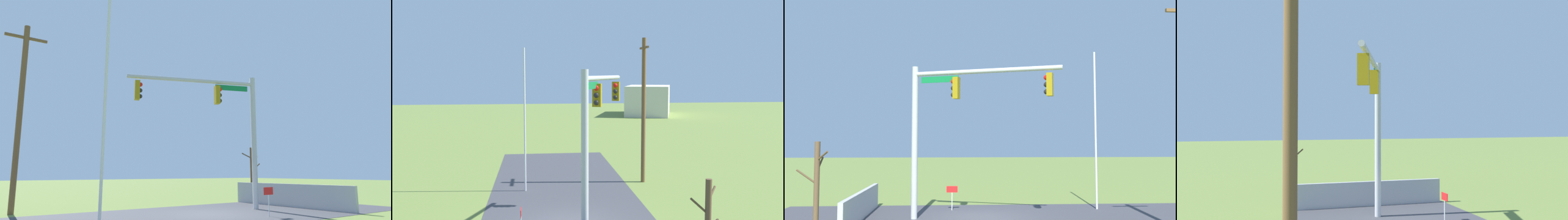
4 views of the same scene
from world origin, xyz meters
The scene contains 6 objects.
road_surface centered at (-4.00, 0.00, 0.01)m, with size 28.00×8.00×0.01m, color #3D3D42.
signal_mast centered at (1.46, 0.95, 4.79)m, with size 6.42×2.64×6.89m.
flagpole centered at (-6.05, -2.08, 4.08)m, with size 0.10×0.10×8.17m, color silver.
utility_pole centered at (-7.37, 5.13, 4.61)m, with size 1.90×0.26×8.89m.
open_sign centered at (1.39, -2.11, 0.91)m, with size 0.56×0.04×1.22m.
distant_building centered at (-51.79, 16.89, 2.36)m, with size 11.30×6.58×4.72m, color beige.
Camera 2 is at (19.57, -1.52, 6.74)m, focal length 41.40 mm.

